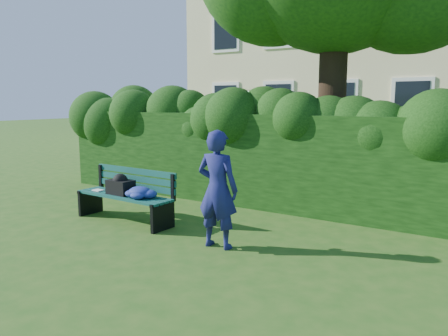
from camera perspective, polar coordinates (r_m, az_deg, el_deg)
The scene contains 5 objects.
ground at distance 6.94m, azimuth -2.72°, elevation -8.41°, with size 80.00×80.00×0.00m, color #265517.
apartment_building at distance 20.14m, azimuth 22.55°, elevation 19.46°, with size 16.00×8.08×12.00m.
hedge at distance 8.59m, azimuth 5.82°, elevation 1.04°, with size 10.00×1.00×1.80m.
park_bench at distance 7.59m, azimuth -12.37°, elevation -3.17°, with size 1.91×0.63×0.89m.
man_reading at distance 6.07m, azimuth -0.85°, elevation -2.81°, with size 0.61×0.40×1.66m, color navy.
Camera 1 is at (3.88, -5.38, 2.05)m, focal length 35.00 mm.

